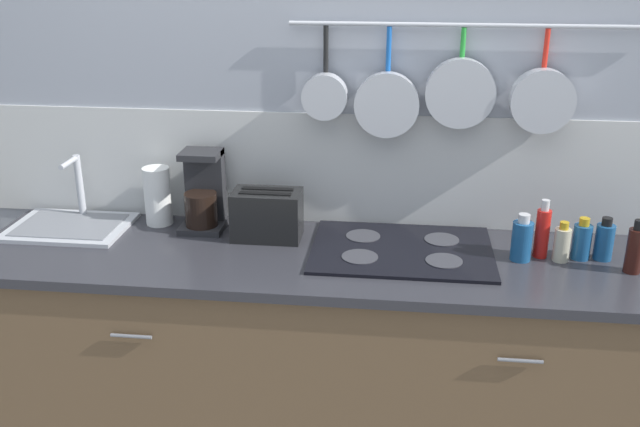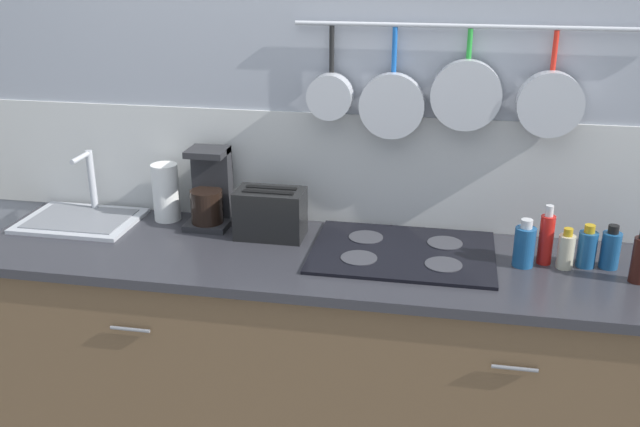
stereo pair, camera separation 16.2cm
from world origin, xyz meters
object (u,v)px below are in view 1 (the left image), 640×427
Objects in this scene: toaster at (267,215)px; bottle_cooking_wine at (522,240)px; bottle_vinegar at (582,241)px; coffee_maker at (204,196)px; paper_towel_roll at (158,196)px; bottle_sesame_oil at (604,241)px; bottle_hot_sauce at (635,249)px; bottle_olive_oil at (542,232)px; bottle_dish_soap at (562,244)px.

toaster reaches higher than bottle_cooking_wine.
coffee_maker is at bearing 174.38° from bottle_vinegar.
coffee_maker reaches higher than paper_towel_roll.
bottle_sesame_oil is (0.28, 0.04, -0.01)m from bottle_cooking_wine.
paper_towel_roll is 1.72m from bottle_hot_sauce.
bottle_olive_oil reaches higher than toaster.
paper_towel_roll is 1.22× the size of bottle_hot_sauce.
bottle_vinegar is at bearing 0.10° from bottle_olive_oil.
paper_towel_roll is 1.08× the size of bottle_olive_oil.
bottle_hot_sauce is (1.52, -0.23, -0.04)m from coffee_maker.
bottle_vinegar is 0.98× the size of bottle_sesame_oil.
paper_towel_roll is 1.64m from bottle_sesame_oil.
coffee_maker is (0.19, -0.01, 0.01)m from paper_towel_roll.
bottle_olive_oil is 1.13× the size of bottle_hot_sauce.
bottle_hot_sauce reaches higher than bottle_sesame_oil.
bottle_vinegar is at bearing -176.62° from bottle_sesame_oil.
bottle_sesame_oil is at bearing 3.38° from bottle_vinegar.
paper_towel_roll reaches higher than bottle_sesame_oil.
toaster is 1.75× the size of bottle_sesame_oil.
coffee_maker reaches higher than bottle_dish_soap.
bottle_olive_oil is 1.37× the size of bottle_sesame_oil.
bottle_olive_oil reaches higher than bottle_hot_sauce.
paper_towel_roll is at bearing 173.26° from bottle_dish_soap.
bottle_dish_soap is at bearing -4.49° from toaster.
bottle_hot_sauce is (0.36, -0.06, 0.01)m from bottle_cooking_wine.
bottle_cooking_wine is at bearing -154.12° from bottle_olive_oil.
bottle_olive_oil is (1.24, -0.14, -0.03)m from coffee_maker.
bottle_sesame_oil is at bearing 1.27° from bottle_olive_oil.
bottle_cooking_wine is at bearing -8.32° from coffee_maker.
bottle_hot_sauce reaches higher than bottle_cooking_wine.
bottle_vinegar is (1.56, -0.15, -0.05)m from paper_towel_roll.
coffee_maker is 0.27m from toaster.
bottle_olive_oil reaches higher than bottle_sesame_oil.
bottle_hot_sauce is at bearing -18.12° from bottle_olive_oil.
toaster reaches higher than bottle_vinegar.
bottle_hot_sauce is at bearing -9.21° from bottle_cooking_wine.
bottle_olive_oil is at bearing -6.24° from coffee_maker.
bottle_dish_soap is at bearing -159.09° from bottle_vinegar.
bottle_dish_soap is at bearing 3.36° from bottle_cooking_wine.
bottle_cooking_wine is at bearing -172.02° from bottle_sesame_oil.
coffee_maker is at bearing 172.89° from bottle_dish_soap.
bottle_vinegar is 0.18m from bottle_hot_sauce.
toaster is at bearing 173.33° from bottle_hot_sauce.
coffee_maker reaches higher than bottle_sesame_oil.
coffee_maker is at bearing 171.47° from bottle_hot_sauce.
bottle_sesame_oil is at bearing 7.98° from bottle_cooking_wine.
paper_towel_roll is 1.50m from bottle_dish_soap.
bottle_sesame_oil is 0.12m from bottle_hot_sauce.
bottle_cooking_wine reaches higher than bottle_dish_soap.
bottle_vinegar is (0.14, 0.00, -0.03)m from bottle_olive_oil.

